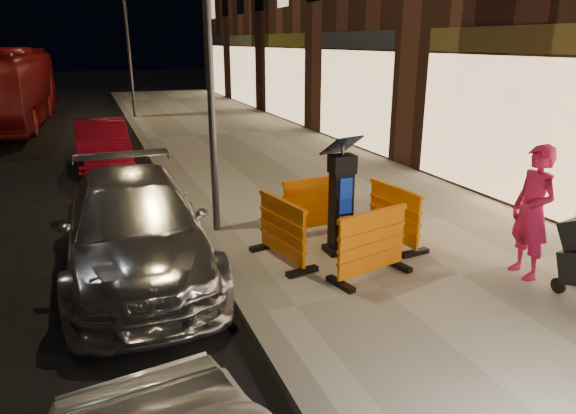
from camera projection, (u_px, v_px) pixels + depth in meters
name	position (u px, v px, depth m)	size (l,w,h in m)	color
ground_plane	(256.00, 324.00, 6.20)	(120.00, 120.00, 0.00)	black
sidewalk	(459.00, 279.00, 7.21)	(6.00, 60.00, 0.15)	#9A978C
kerb	(256.00, 319.00, 6.18)	(0.30, 60.00, 0.15)	slate
parking_kiosk	(341.00, 199.00, 7.71)	(0.54, 0.54, 1.71)	black
barrier_front	(372.00, 245.00, 6.98)	(1.22, 0.50, 0.95)	orange
barrier_back	(315.00, 205.00, 8.67)	(1.22, 0.50, 0.95)	orange
barrier_kerbside	(282.00, 231.00, 7.50)	(1.22, 0.50, 0.95)	orange
barrier_bldgside	(394.00, 215.00, 8.15)	(1.22, 0.50, 0.95)	orange
car_silver	(139.00, 271.00, 7.66)	(1.96, 4.83, 1.40)	#B9B9BF
car_red	(105.00, 166.00, 14.11)	(1.31, 3.75, 1.24)	maroon
bus_doubledecker	(12.00, 126.00, 20.77)	(2.56, 10.93, 3.04)	maroon
man	(532.00, 212.00, 6.90)	(0.67, 0.44, 1.85)	#AF1644
street_lamp_mid	(209.00, 49.00, 7.98)	(0.12, 0.12, 6.00)	#3F3F44
street_lamp_far	(128.00, 44.00, 21.29)	(0.12, 0.12, 6.00)	#3F3F44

